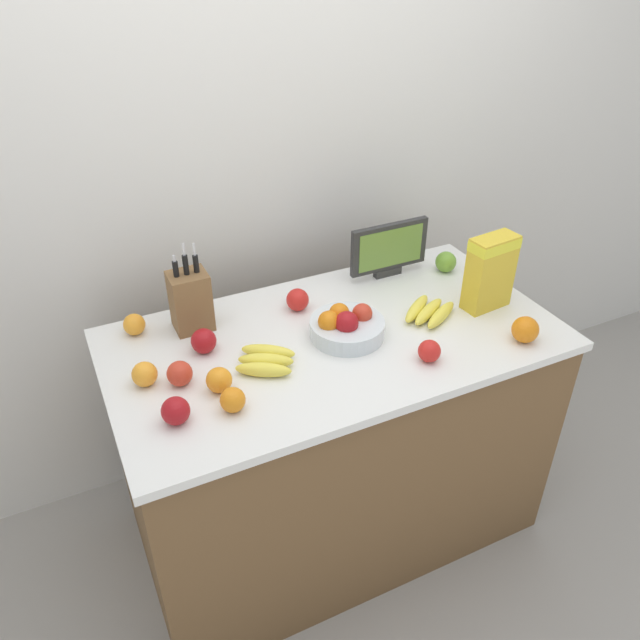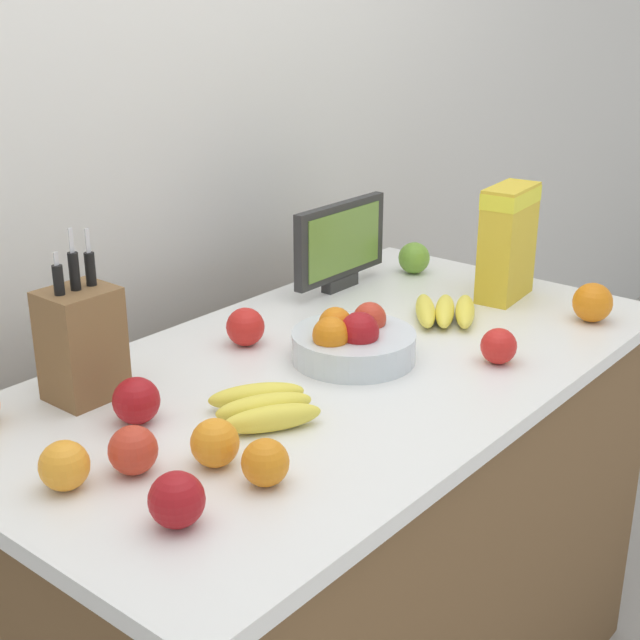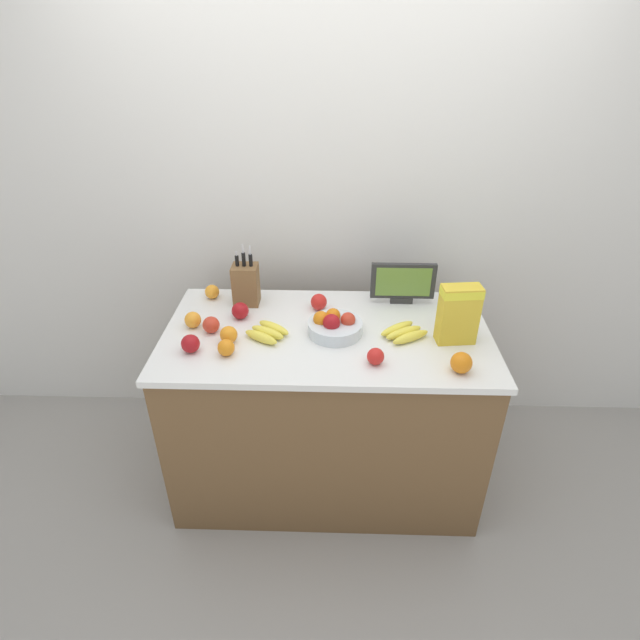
% 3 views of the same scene
% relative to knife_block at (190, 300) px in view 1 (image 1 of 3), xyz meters
% --- Properties ---
extents(ground_plane, '(14.00, 14.00, 0.00)m').
position_rel_knife_block_xyz_m(ground_plane, '(0.40, -0.25, -1.01)').
color(ground_plane, gray).
extents(wall_back, '(9.00, 0.06, 2.60)m').
position_rel_knife_block_xyz_m(wall_back, '(0.40, 0.36, 0.29)').
color(wall_back, silver).
rests_on(wall_back, ground_plane).
extents(counter, '(1.47, 0.79, 0.90)m').
position_rel_knife_block_xyz_m(counter, '(0.40, -0.25, -0.55)').
color(counter, brown).
rests_on(counter, ground_plane).
extents(knife_block, '(0.12, 0.11, 0.31)m').
position_rel_knife_block_xyz_m(knife_block, '(0.00, 0.00, 0.00)').
color(knife_block, brown).
rests_on(knife_block, counter).
extents(small_monitor, '(0.31, 0.03, 0.21)m').
position_rel_knife_block_xyz_m(small_monitor, '(0.76, 0.02, 0.01)').
color(small_monitor, '#2D2D2D').
rests_on(small_monitor, counter).
extents(cereal_box, '(0.18, 0.10, 0.27)m').
position_rel_knife_block_xyz_m(cereal_box, '(0.96, -0.31, 0.04)').
color(cereal_box, gold).
rests_on(cereal_box, counter).
extents(fruit_bowl, '(0.24, 0.24, 0.11)m').
position_rel_knife_block_xyz_m(fruit_bowl, '(0.43, -0.27, -0.06)').
color(fruit_bowl, silver).
rests_on(fruit_bowl, counter).
extents(banana_bunch_left, '(0.21, 0.21, 0.04)m').
position_rel_knife_block_xyz_m(banana_bunch_left, '(0.14, -0.30, -0.08)').
color(banana_bunch_left, yellow).
rests_on(banana_bunch_left, counter).
extents(banana_bunch_right, '(0.23, 0.21, 0.04)m').
position_rel_knife_block_xyz_m(banana_bunch_right, '(0.74, -0.29, -0.08)').
color(banana_bunch_right, yellow).
rests_on(banana_bunch_right, counter).
extents(apple_middle, '(0.08, 0.08, 0.08)m').
position_rel_knife_block_xyz_m(apple_middle, '(0.98, -0.04, -0.06)').
color(apple_middle, '#6B9E33').
rests_on(apple_middle, counter).
extents(apple_leftmost, '(0.08, 0.08, 0.08)m').
position_rel_knife_block_xyz_m(apple_leftmost, '(-0.17, -0.43, -0.06)').
color(apple_leftmost, '#A31419').
rests_on(apple_leftmost, counter).
extents(apple_rightmost, '(0.08, 0.08, 0.08)m').
position_rel_knife_block_xyz_m(apple_rightmost, '(0.36, -0.05, -0.06)').
color(apple_rightmost, red).
rests_on(apple_rightmost, counter).
extents(apple_near_bananas, '(0.08, 0.08, 0.08)m').
position_rel_knife_block_xyz_m(apple_near_bananas, '(-0.12, -0.28, -0.07)').
color(apple_near_bananas, red).
rests_on(apple_near_bananas, counter).
extents(apple_rear, '(0.07, 0.07, 0.07)m').
position_rel_knife_block_xyz_m(apple_rear, '(0.60, -0.49, -0.07)').
color(apple_rear, red).
rests_on(apple_rear, counter).
extents(apple_by_knife_block, '(0.08, 0.08, 0.08)m').
position_rel_knife_block_xyz_m(apple_by_knife_block, '(-0.01, -0.15, -0.06)').
color(apple_by_knife_block, '#A31419').
rests_on(apple_by_knife_block, counter).
extents(orange_by_cereal, '(0.09, 0.09, 0.09)m').
position_rel_knife_block_xyz_m(orange_by_cereal, '(0.94, -0.54, -0.06)').
color(orange_by_cereal, orange).
rests_on(orange_by_cereal, counter).
extents(orange_mid_right, '(0.07, 0.07, 0.07)m').
position_rel_knife_block_xyz_m(orange_mid_right, '(-0.21, -0.23, -0.07)').
color(orange_mid_right, orange).
rests_on(orange_mid_right, counter).
extents(orange_back_center, '(0.08, 0.08, 0.08)m').
position_rel_knife_block_xyz_m(orange_back_center, '(-0.02, -0.35, -0.07)').
color(orange_back_center, orange).
rests_on(orange_back_center, counter).
extents(orange_near_bowl, '(0.07, 0.07, 0.07)m').
position_rel_knife_block_xyz_m(orange_near_bowl, '(-0.18, 0.04, -0.07)').
color(orange_near_bowl, orange).
rests_on(orange_near_bowl, counter).
extents(orange_mid_left, '(0.07, 0.07, 0.07)m').
position_rel_knife_block_xyz_m(orange_mid_left, '(-0.02, -0.45, -0.07)').
color(orange_mid_left, orange).
rests_on(orange_mid_left, counter).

